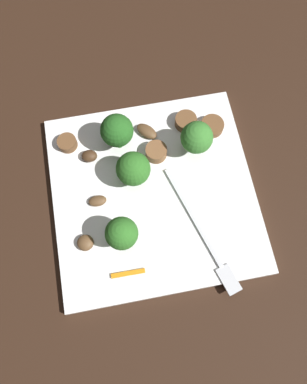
% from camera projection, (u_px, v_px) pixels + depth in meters
% --- Properties ---
extents(ground_plane, '(1.40, 1.40, 0.00)m').
position_uv_depth(ground_plane, '(154.00, 195.00, 0.51)').
color(ground_plane, black).
extents(plate, '(0.26, 0.26, 0.01)m').
position_uv_depth(plate, '(154.00, 193.00, 0.50)').
color(plate, white).
rests_on(plate, ground_plane).
extents(fork, '(0.18, 0.06, 0.00)m').
position_uv_depth(fork, '(205.00, 238.00, 0.48)').
color(fork, silver).
rests_on(fork, plate).
extents(broccoli_floret_0, '(0.04, 0.04, 0.06)m').
position_uv_depth(broccoli_floret_0, '(133.00, 169.00, 0.47)').
color(broccoli_floret_0, '#347525').
rests_on(broccoli_floret_0, plate).
extents(broccoli_floret_1, '(0.04, 0.04, 0.06)m').
position_uv_depth(broccoli_floret_1, '(197.00, 138.00, 0.48)').
color(broccoli_floret_1, '#408630').
rests_on(broccoli_floret_1, plate).
extents(broccoli_floret_2, '(0.04, 0.04, 0.06)m').
position_uv_depth(broccoli_floret_2, '(122.00, 233.00, 0.44)').
color(broccoli_floret_2, '#347525').
rests_on(broccoli_floret_2, plate).
extents(broccoli_floret_3, '(0.04, 0.04, 0.06)m').
position_uv_depth(broccoli_floret_3, '(117.00, 131.00, 0.48)').
color(broccoli_floret_3, '#296420').
rests_on(broccoli_floret_3, plate).
extents(sausage_slice_0, '(0.03, 0.03, 0.01)m').
position_uv_depth(sausage_slice_0, '(212.00, 126.00, 0.52)').
color(sausage_slice_0, brown).
rests_on(sausage_slice_0, plate).
extents(sausage_slice_1, '(0.04, 0.04, 0.01)m').
position_uv_depth(sausage_slice_1, '(67.00, 143.00, 0.51)').
color(sausage_slice_1, brown).
rests_on(sausage_slice_1, plate).
extents(sausage_slice_2, '(0.04, 0.04, 0.02)m').
position_uv_depth(sausage_slice_2, '(156.00, 152.00, 0.51)').
color(sausage_slice_2, brown).
rests_on(sausage_slice_2, plate).
extents(sausage_slice_3, '(0.04, 0.04, 0.01)m').
position_uv_depth(sausage_slice_3, '(186.00, 121.00, 0.52)').
color(sausage_slice_3, brown).
rests_on(sausage_slice_3, plate).
extents(mushroom_0, '(0.03, 0.03, 0.01)m').
position_uv_depth(mushroom_0, '(85.00, 243.00, 0.47)').
color(mushroom_0, brown).
rests_on(mushroom_0, plate).
extents(mushroom_1, '(0.04, 0.03, 0.01)m').
position_uv_depth(mushroom_1, '(147.00, 131.00, 0.52)').
color(mushroom_1, brown).
rests_on(mushroom_1, plate).
extents(mushroom_2, '(0.02, 0.02, 0.01)m').
position_uv_depth(mushroom_2, '(98.00, 204.00, 0.49)').
color(mushroom_2, brown).
rests_on(mushroom_2, plate).
extents(mushroom_3, '(0.02, 0.02, 0.01)m').
position_uv_depth(mushroom_3, '(89.00, 156.00, 0.51)').
color(mushroom_3, '#422B19').
rests_on(mushroom_3, plate).
extents(pepper_strip_0, '(0.01, 0.04, 0.00)m').
position_uv_depth(pepper_strip_0, '(128.00, 273.00, 0.46)').
color(pepper_strip_0, orange).
rests_on(pepper_strip_0, plate).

